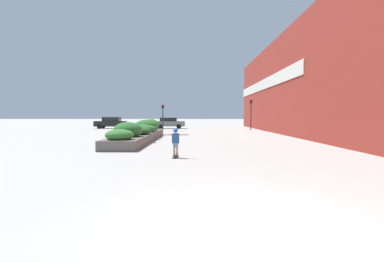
% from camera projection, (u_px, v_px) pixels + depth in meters
% --- Properties ---
extents(ground_plane, '(300.00, 300.00, 0.00)m').
position_uv_depth(ground_plane, '(247.00, 221.00, 5.26)').
color(ground_plane, '#A3A099').
extents(building_wall_right, '(0.67, 49.31, 9.78)m').
position_uv_depth(building_wall_right, '(293.00, 81.00, 26.48)').
color(building_wall_right, maroon).
rests_on(building_wall_right, ground_plane).
extents(planter_box, '(2.17, 13.24, 1.53)m').
position_uv_depth(planter_box, '(140.00, 133.00, 21.83)').
color(planter_box, '#605B54').
rests_on(planter_box, ground_plane).
extents(skateboard, '(0.25, 0.65, 0.09)m').
position_uv_depth(skateboard, '(176.00, 156.00, 13.07)').
color(skateboard, black).
rests_on(skateboard, ground_plane).
extents(skateboarder, '(1.12, 0.20, 1.19)m').
position_uv_depth(skateboarder, '(176.00, 139.00, 13.03)').
color(skateboarder, tan).
rests_on(skateboarder, skateboard).
extents(car_leftmost, '(4.25, 2.02, 1.62)m').
position_uv_depth(car_leftmost, '(111.00, 123.00, 42.25)').
color(car_leftmost, black).
rests_on(car_leftmost, ground_plane).
extents(car_center_left, '(4.24, 1.86, 1.54)m').
position_uv_depth(car_center_left, '(170.00, 123.00, 42.37)').
color(car_center_left, slate).
rests_on(car_center_left, ground_plane).
extents(traffic_light_left, '(0.28, 0.30, 3.16)m').
position_uv_depth(traffic_light_left, '(163.00, 113.00, 36.80)').
color(traffic_light_left, black).
rests_on(traffic_light_left, ground_plane).
extents(traffic_light_right, '(0.28, 0.30, 3.77)m').
position_uv_depth(traffic_light_right, '(251.00, 110.00, 36.77)').
color(traffic_light_right, black).
rests_on(traffic_light_right, ground_plane).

